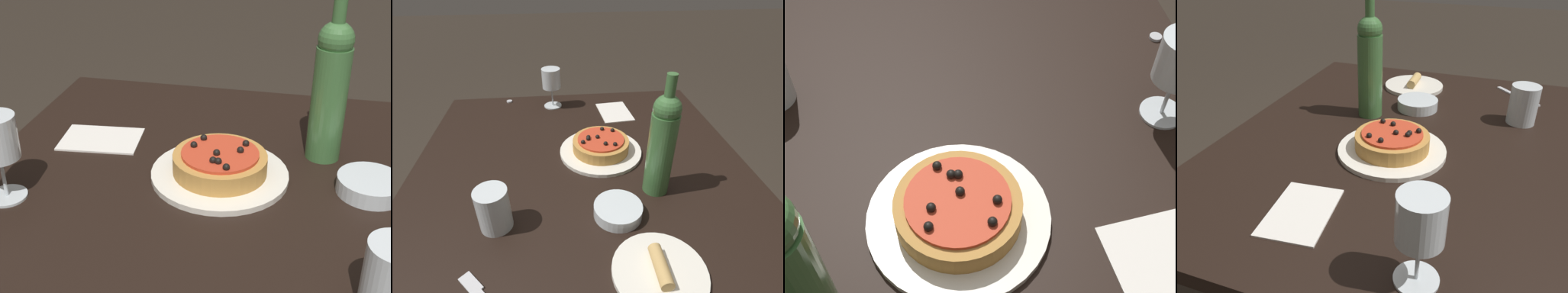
# 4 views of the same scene
# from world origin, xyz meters

# --- Properties ---
(dining_table) EXTENTS (1.15, 1.06, 0.74)m
(dining_table) POSITION_xyz_m (0.00, 0.00, 0.65)
(dining_table) COLOR black
(dining_table) RESTS_ON ground_plane
(dinner_plate) EXTENTS (0.27, 0.27, 0.01)m
(dinner_plate) POSITION_xyz_m (-0.08, 0.07, 0.75)
(dinner_plate) COLOR white
(dinner_plate) RESTS_ON dining_table
(pizza) EXTENTS (0.19, 0.19, 0.06)m
(pizza) POSITION_xyz_m (-0.08, 0.07, 0.77)
(pizza) COLOR #BC843D
(pizza) RESTS_ON dinner_plate
(wine_glass) EXTENTS (0.08, 0.08, 0.17)m
(wine_glass) POSITION_xyz_m (-0.46, -0.08, 0.86)
(wine_glass) COLOR silver
(wine_glass) RESTS_ON dining_table
(wine_bottle) EXTENTS (0.07, 0.07, 0.34)m
(wine_bottle) POSITION_xyz_m (0.12, 0.20, 0.90)
(wine_bottle) COLOR #3D6B38
(wine_bottle) RESTS_ON dining_table
(water_cup) EXTENTS (0.08, 0.08, 0.11)m
(water_cup) POSITION_xyz_m (0.21, -0.23, 0.80)
(water_cup) COLOR silver
(water_cup) RESTS_ON dining_table
(side_bowl) EXTENTS (0.13, 0.13, 0.03)m
(side_bowl) POSITION_xyz_m (0.21, 0.08, 0.76)
(side_bowl) COLOR silver
(side_bowl) RESTS_ON dining_table
(side_plate) EXTENTS (0.20, 0.20, 0.04)m
(side_plate) POSITION_xyz_m (0.38, 0.13, 0.75)
(side_plate) COLOR white
(side_plate) RESTS_ON dining_table
(paper_napkin) EXTENTS (0.19, 0.14, 0.00)m
(paper_napkin) POSITION_xyz_m (-0.37, 0.17, 0.74)
(paper_napkin) COLOR silver
(paper_napkin) RESTS_ON dining_table
(bottle_cap) EXTENTS (0.02, 0.02, 0.01)m
(bottle_cap) POSITION_xyz_m (-0.52, -0.28, 0.74)
(bottle_cap) COLOR #B7B7BC
(bottle_cap) RESTS_ON dining_table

